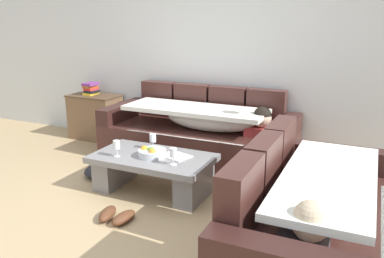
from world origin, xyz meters
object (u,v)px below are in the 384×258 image
at_px(wine_glass_near_right, 173,153).
at_px(wine_glass_far_back, 153,139).
at_px(coffee_table, 153,169).
at_px(book_stack_on_cabinet, 91,89).
at_px(crumpled_garment, 100,170).
at_px(couch_along_wall, 201,134).
at_px(couch_near_window, 310,220).
at_px(wine_glass_near_left, 117,145).
at_px(pair_of_shoes, 116,216).
at_px(fruit_bowl, 151,153).
at_px(side_cabinet, 95,117).
at_px(open_magazine, 176,156).

height_order(wine_glass_near_right, wine_glass_far_back, same).
bearing_deg(wine_glass_near_right, coffee_table, 155.12).
height_order(book_stack_on_cabinet, crumpled_garment, book_stack_on_cabinet).
relative_size(couch_along_wall, couch_near_window, 1.19).
relative_size(couch_near_window, wine_glass_near_left, 11.84).
distance_m(couch_near_window, pair_of_shoes, 1.65).
bearing_deg(wine_glass_near_left, couch_along_wall, 72.40).
xyz_separation_m(couch_along_wall, coffee_table, (-0.08, -1.04, -0.09)).
relative_size(wine_glass_far_back, pair_of_shoes, 0.49).
distance_m(fruit_bowl, side_cabinet, 2.14).
bearing_deg(coffee_table, book_stack_on_cabinet, 143.99).
distance_m(coffee_table, wine_glass_near_left, 0.43).
distance_m(open_magazine, crumpled_garment, 1.03).
height_order(couch_along_wall, couch_near_window, same).
distance_m(couch_near_window, wine_glass_near_right, 1.41).
relative_size(couch_along_wall, wine_glass_near_right, 14.06).
distance_m(couch_along_wall, coffee_table, 1.05).
relative_size(side_cabinet, crumpled_garment, 1.80).
relative_size(wine_glass_near_left, wine_glass_near_right, 1.00).
distance_m(couch_near_window, coffee_table, 1.74).
bearing_deg(crumpled_garment, wine_glass_near_right, -13.24).
bearing_deg(wine_glass_far_back, couch_near_window, -24.31).
height_order(couch_near_window, side_cabinet, couch_near_window).
distance_m(wine_glass_near_right, pair_of_shoes, 0.76).
distance_m(side_cabinet, pair_of_shoes, 2.60).
bearing_deg(wine_glass_far_back, book_stack_on_cabinet, 146.49).
bearing_deg(crumpled_garment, open_magazine, -1.78).
relative_size(fruit_bowl, book_stack_on_cabinet, 1.25).
xyz_separation_m(open_magazine, book_stack_on_cabinet, (-1.96, 1.19, 0.34)).
distance_m(coffee_table, crumpled_garment, 0.78).
distance_m(wine_glass_near_left, crumpled_garment, 0.68).
xyz_separation_m(wine_glass_far_back, book_stack_on_cabinet, (-1.65, 1.09, 0.23)).
distance_m(coffee_table, book_stack_on_cabinet, 2.21).
bearing_deg(open_magazine, couch_near_window, -9.39).
height_order(couch_along_wall, wine_glass_near_right, couch_along_wall).
relative_size(coffee_table, fruit_bowl, 4.29).
bearing_deg(couch_near_window, side_cabinet, 60.64).
bearing_deg(pair_of_shoes, wine_glass_near_left, 121.99).
bearing_deg(couch_along_wall, fruit_bowl, -93.84).
xyz_separation_m(couch_along_wall, wine_glass_near_right, (0.23, -1.18, 0.16)).
xyz_separation_m(couch_along_wall, couch_near_window, (1.55, -1.64, 0.00)).
distance_m(couch_along_wall, fruit_bowl, 1.07).
xyz_separation_m(couch_along_wall, wine_glass_near_left, (-0.38, -1.21, 0.16)).
bearing_deg(open_magazine, wine_glass_near_right, -52.13).
distance_m(couch_along_wall, wine_glass_near_left, 1.28).
relative_size(pair_of_shoes, crumpled_garment, 0.84).
bearing_deg(pair_of_shoes, side_cabinet, 131.27).
bearing_deg(coffee_table, pair_of_shoes, -89.12).
distance_m(wine_glass_far_back, pair_of_shoes, 0.97).
bearing_deg(book_stack_on_cabinet, wine_glass_near_left, -44.99).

